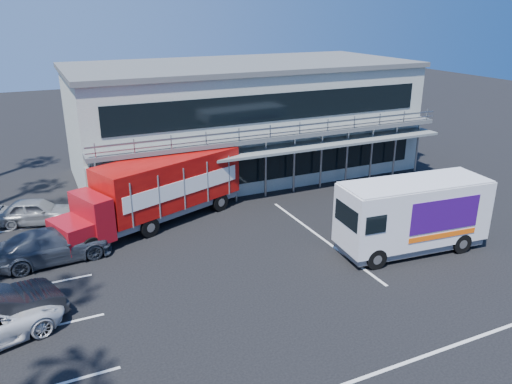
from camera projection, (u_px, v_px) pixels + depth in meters
name	position (u px, v px, depth m)	size (l,w,h in m)	color
ground	(319.00, 274.00, 21.13)	(120.00, 120.00, 0.00)	black
building	(243.00, 118.00, 33.78)	(22.40, 12.00, 7.30)	gray
red_truck	(159.00, 189.00, 25.67)	(10.30, 5.89, 3.42)	maroon
white_van	(412.00, 214.00, 22.68)	(7.07, 2.99, 3.36)	silver
parked_car_d	(53.00, 245.00, 22.07)	(2.05, 5.04, 1.46)	#343A45
parked_car_e	(36.00, 211.00, 25.92)	(1.60, 3.99, 1.36)	gray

